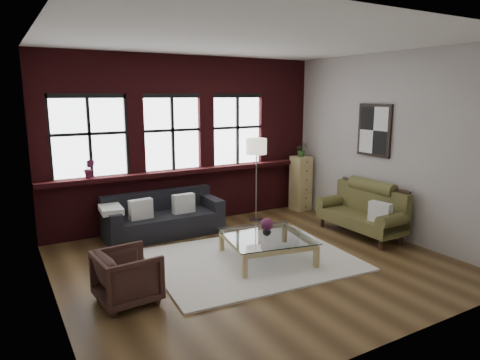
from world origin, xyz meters
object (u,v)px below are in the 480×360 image
coffee_table (267,248)px  armchair (127,277)px  vintage_settee (360,211)px  floor_lamp (256,177)px  dark_sofa (164,215)px  vase (267,231)px  drawer_chest (301,183)px

coffee_table → armchair: bearing=-173.0°
armchair → vintage_settee: bearing=-89.5°
armchair → floor_lamp: bearing=-61.3°
coffee_table → floor_lamp: 2.19m
vintage_settee → floor_lamp: size_ratio=0.93×
dark_sofa → coffee_table: size_ratio=1.69×
armchair → vase: (2.20, 0.27, 0.14)m
dark_sofa → coffee_table: 2.14m
coffee_table → drawer_chest: size_ratio=1.03×
vase → armchair: bearing=-173.0°
vintage_settee → floor_lamp: 2.08m
drawer_chest → floor_lamp: size_ratio=0.65×
dark_sofa → armchair: size_ratio=2.91×
floor_lamp → vintage_settee: bearing=-56.3°
dark_sofa → floor_lamp: floor_lamp is taller
dark_sofa → vase: dark_sofa is taller
vintage_settee → floor_lamp: bearing=123.7°
coffee_table → vase: bearing=90.0°
coffee_table → vase: vase is taller
vintage_settee → armchair: bearing=-174.6°
dark_sofa → floor_lamp: size_ratio=1.14×
drawer_chest → dark_sofa: bearing=-177.1°
armchair → floor_lamp: floor_lamp is taller
drawer_chest → vintage_settee: bearing=-95.3°
vintage_settee → floor_lamp: (-1.13, 1.69, 0.45)m
coffee_table → vase: size_ratio=8.96×
dark_sofa → coffee_table: bearing=-64.2°
armchair → floor_lamp: size_ratio=0.39×
armchair → vase: bearing=-88.0°
drawer_chest → floor_lamp: 1.37m
coffee_table → drawer_chest: 3.11m
vintage_settee → vase: size_ratio=12.30×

